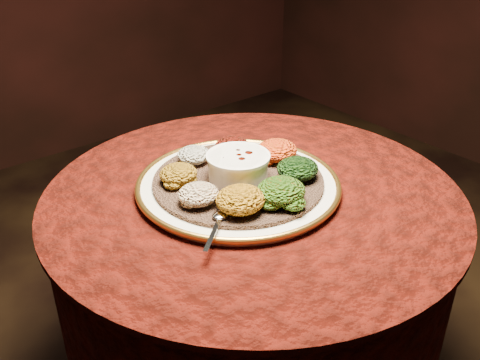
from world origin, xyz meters
TOP-DOWN VIEW (x-y plane):
  - table at (0.00, 0.00)m, footprint 0.96×0.96m
  - platter at (-0.02, 0.03)m, footprint 0.54×0.54m
  - injera at (-0.02, 0.03)m, footprint 0.50×0.50m
  - stew_bowl at (-0.02, 0.03)m, footprint 0.14×0.14m
  - spoon at (-0.16, -0.08)m, footprint 0.12×0.10m
  - portion_ayib at (-0.05, 0.16)m, footprint 0.08×0.08m
  - portion_kitfo at (0.05, 0.14)m, footprint 0.08×0.08m
  - portion_tikil at (0.11, 0.04)m, footprint 0.10×0.10m
  - portion_gomen at (0.09, -0.05)m, footprint 0.10×0.09m
  - portion_mixveg at (-0.01, -0.11)m, footprint 0.11×0.10m
  - portion_kik at (-0.10, -0.08)m, footprint 0.10×0.10m
  - portion_timatim at (-0.15, -0.00)m, footprint 0.09×0.08m
  - portion_shiro at (-0.13, 0.10)m, footprint 0.09×0.08m

SIDE VIEW (x-z plane):
  - table at x=0.00m, z-range 0.19..0.92m
  - platter at x=-0.02m, z-range 0.73..0.76m
  - injera at x=-0.02m, z-range 0.75..0.76m
  - spoon at x=-0.16m, z-range 0.76..0.77m
  - portion_ayib at x=-0.05m, z-range 0.76..0.80m
  - portion_kitfo at x=0.05m, z-range 0.76..0.80m
  - portion_shiro at x=-0.13m, z-range 0.76..0.80m
  - portion_timatim at x=-0.15m, z-range 0.76..0.80m
  - portion_gomen at x=0.09m, z-range 0.76..0.81m
  - portion_tikil at x=0.11m, z-range 0.76..0.81m
  - portion_kik at x=-0.10m, z-range 0.76..0.81m
  - portion_mixveg at x=-0.01m, z-range 0.76..0.81m
  - stew_bowl at x=-0.02m, z-range 0.77..0.83m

